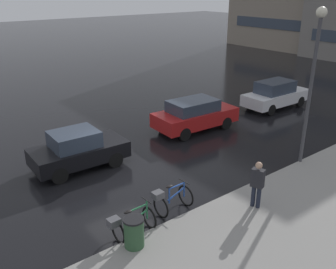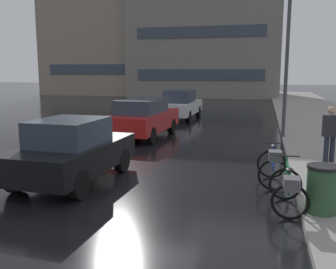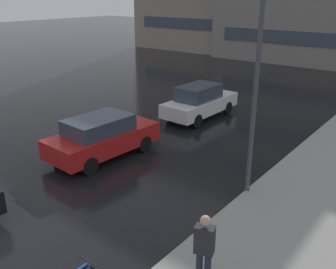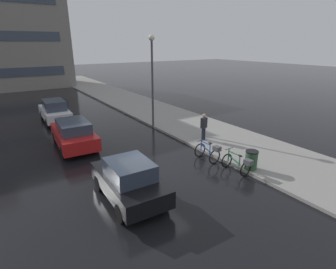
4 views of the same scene
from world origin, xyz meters
TOP-DOWN VIEW (x-y plane):
  - car_red at (-1.98, 5.49)m, footprint 2.09×4.36m
  - car_white at (-1.76, 11.71)m, footprint 1.79×4.41m
  - pedestrian at (4.71, 2.17)m, footprint 0.45×0.35m
  - streetlamp at (3.64, 6.28)m, footprint 0.40×0.40m

SIDE VIEW (x-z plane):
  - car_red at x=-1.98m, z-range 0.03..1.61m
  - car_white at x=-1.76m, z-range 0.00..1.65m
  - pedestrian at x=4.71m, z-range 0.11..1.85m
  - streetlamp at x=3.64m, z-range 0.90..7.06m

